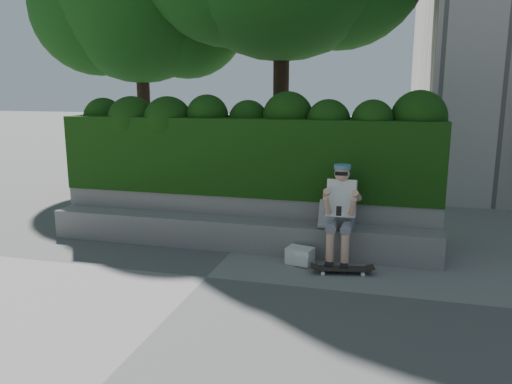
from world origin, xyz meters
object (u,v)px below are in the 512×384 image
(person, at_px, (341,210))
(skateboard, at_px, (342,269))
(backpack_plaid, at_px, (330,214))
(backpack_ground, at_px, (300,256))

(person, bearing_deg, skateboard, -79.65)
(backpack_plaid, relative_size, backpack_ground, 1.14)
(skateboard, distance_m, backpack_plaid, 0.85)
(person, height_order, backpack_ground, person)
(backpack_plaid, bearing_deg, backpack_ground, -128.50)
(skateboard, relative_size, backpack_plaid, 1.88)
(backpack_ground, bearing_deg, backpack_plaid, 56.31)
(skateboard, height_order, backpack_plaid, backpack_plaid)
(backpack_plaid, bearing_deg, person, -17.05)
(person, relative_size, backpack_plaid, 3.41)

